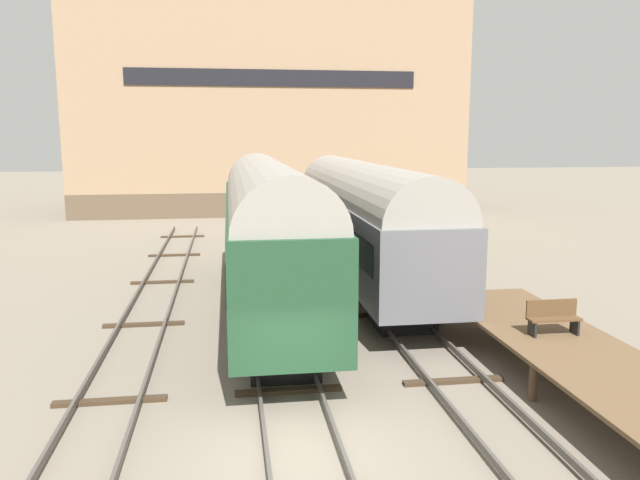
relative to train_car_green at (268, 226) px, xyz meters
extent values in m
plane|color=slate|center=(0.00, -10.14, -3.05)|extent=(200.00, 200.00, 0.00)
cube|color=#4C4742|center=(-4.89, -10.14, -2.87)|extent=(0.08, 60.00, 0.16)
cube|color=#4C4742|center=(-3.46, -10.14, -2.87)|extent=(0.08, 60.00, 0.16)
cube|color=#3D2D1E|center=(-4.18, -7.14, -3.00)|extent=(2.60, 0.24, 0.10)
cube|color=#3D2D1E|center=(-4.18, -1.14, -3.00)|extent=(2.60, 0.24, 0.10)
cube|color=#3D2D1E|center=(-4.18, 4.86, -3.00)|extent=(2.60, 0.24, 0.10)
cube|color=#3D2D1E|center=(-4.18, 10.86, -3.00)|extent=(2.60, 0.24, 0.10)
cube|color=#3D2D1E|center=(-4.18, 16.86, -3.00)|extent=(2.60, 0.24, 0.10)
cube|color=#4C4742|center=(-0.72, -10.14, -2.87)|extent=(0.08, 60.00, 0.16)
cube|color=#4C4742|center=(0.72, -10.14, -2.87)|extent=(0.08, 60.00, 0.16)
cube|color=#3D2D1E|center=(0.00, -7.14, -3.00)|extent=(2.60, 0.24, 0.10)
cube|color=#3D2D1E|center=(0.00, -1.14, -3.00)|extent=(2.60, 0.24, 0.10)
cube|color=#3D2D1E|center=(0.00, 4.86, -3.00)|extent=(2.60, 0.24, 0.10)
cube|color=#3D2D1E|center=(0.00, 10.86, -3.00)|extent=(2.60, 0.24, 0.10)
cube|color=#3D2D1E|center=(0.00, 16.86, -3.00)|extent=(2.60, 0.24, 0.10)
cube|color=#4C4742|center=(3.46, -10.14, -2.87)|extent=(0.08, 60.00, 0.16)
cube|color=#4C4742|center=(4.89, -10.14, -2.87)|extent=(0.08, 60.00, 0.16)
cube|color=#3D2D1E|center=(4.18, -7.14, -3.00)|extent=(2.60, 0.24, 0.10)
cube|color=#3D2D1E|center=(4.18, -1.14, -3.00)|extent=(2.60, 0.24, 0.10)
cube|color=#3D2D1E|center=(4.18, 4.86, -3.00)|extent=(2.60, 0.24, 0.10)
cube|color=#3D2D1E|center=(4.18, 10.86, -3.00)|extent=(2.60, 0.24, 0.10)
cube|color=#3D2D1E|center=(4.18, 16.86, -3.00)|extent=(2.60, 0.24, 0.10)
cube|color=black|center=(0.00, 5.50, -2.55)|extent=(1.80, 2.40, 1.00)
cube|color=black|center=(0.00, -5.50, -2.55)|extent=(1.80, 2.40, 1.00)
cube|color=#1E4228|center=(0.00, 0.00, -0.56)|extent=(2.85, 16.93, 2.97)
cube|color=black|center=(0.00, 0.00, -0.20)|extent=(2.89, 15.58, 1.07)
cylinder|color=gray|center=(0.00, 0.00, 0.92)|extent=(2.71, 16.59, 2.71)
cube|color=black|center=(4.18, 9.59, -2.55)|extent=(1.80, 2.40, 1.00)
cube|color=black|center=(4.18, -2.20, -2.55)|extent=(1.80, 2.40, 1.00)
cube|color=slate|center=(4.18, 3.70, -0.73)|extent=(3.03, 18.15, 2.63)
cube|color=black|center=(4.18, 3.70, -0.42)|extent=(3.07, 16.69, 0.95)
cylinder|color=gray|center=(4.18, 3.70, 0.59)|extent=(2.88, 17.78, 2.88)
cube|color=brown|center=(7.00, -8.41, -2.11)|extent=(3.01, 13.01, 0.10)
cylinder|color=brown|center=(5.64, -2.06, -2.60)|extent=(0.20, 0.20, 0.89)
cylinder|color=brown|center=(8.35, -2.06, -2.60)|extent=(0.20, 0.20, 0.89)
cylinder|color=brown|center=(5.64, -8.41, -2.60)|extent=(0.20, 0.20, 0.89)
cylinder|color=brown|center=(8.35, -8.41, -2.60)|extent=(0.20, 0.20, 0.89)
cube|color=brown|center=(7.02, -6.74, -1.63)|extent=(1.40, 0.40, 0.06)
cube|color=brown|center=(7.02, -6.57, -1.37)|extent=(1.40, 0.06, 0.45)
cube|color=black|center=(6.43, -6.74, -1.86)|extent=(0.06, 0.40, 0.40)
cube|color=black|center=(7.62, -6.74, -1.86)|extent=(0.06, 0.40, 0.40)
cube|color=brown|center=(2.09, 31.71, -2.11)|extent=(30.32, 12.26, 1.87)
cube|color=#9E7F60|center=(2.09, 31.71, 7.22)|extent=(30.32, 12.26, 16.80)
cube|color=black|center=(2.09, 25.53, 7.22)|extent=(21.23, 0.10, 1.20)
camera|label=1|loc=(-1.32, -21.39, 3.14)|focal=35.00mm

